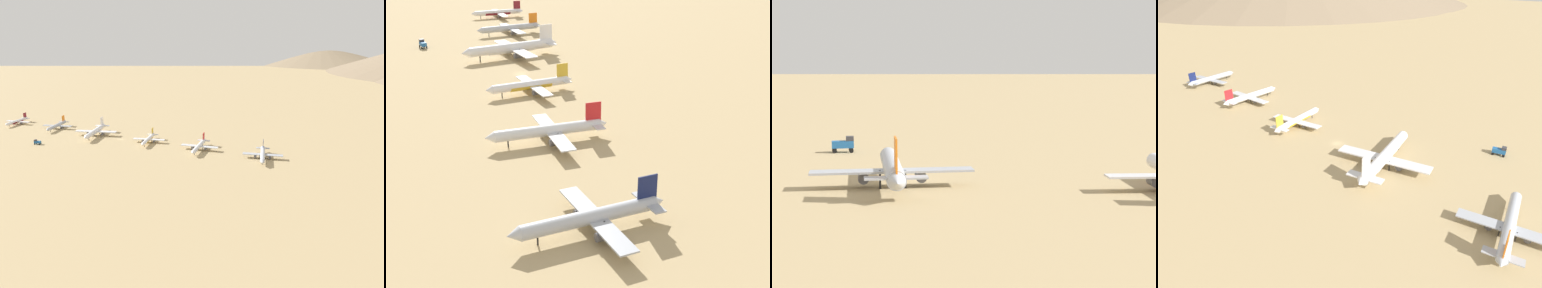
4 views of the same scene
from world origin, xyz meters
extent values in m
plane|color=tan|center=(0.00, 0.00, 0.00)|extent=(1800.00, 1800.00, 0.00)
cylinder|color=white|center=(-13.62, -124.34, 3.20)|extent=(27.58, 4.87, 2.90)
cone|color=white|center=(1.28, -123.26, 3.20)|extent=(2.64, 3.01, 2.84)
cone|color=white|center=(-28.37, -125.41, 3.20)|extent=(2.32, 2.75, 2.61)
cube|color=maroon|center=(-25.63, -125.21, 6.59)|extent=(4.20, 0.57, 5.34)
cube|color=silver|center=(-26.09, -125.25, 3.49)|extent=(3.09, 9.30, 0.27)
cube|color=silver|center=(-14.76, -124.43, 2.69)|extent=(5.68, 26.12, 0.34)
cylinder|color=#4C4C54|center=(-14.48, -119.82, 1.65)|extent=(3.32, 1.98, 1.75)
cylinder|color=#4C4C54|center=(-13.82, -128.94, 1.65)|extent=(3.32, 1.98, 1.75)
cylinder|color=black|center=(-3.22, -123.59, 1.46)|extent=(0.34, 0.34, 2.91)
cylinder|color=black|center=(-15.66, -122.50, 1.46)|extent=(0.34, 0.34, 2.91)
cylinder|color=black|center=(-15.38, -126.46, 1.46)|extent=(0.34, 0.34, 2.91)
cylinder|color=maroon|center=(-13.62, -124.34, 2.98)|extent=(15.26, 3.99, 2.90)
cylinder|color=#B2B7C1|center=(-10.92, -74.55, 3.52)|extent=(30.31, 8.14, 3.19)
cone|color=#B2B7C1|center=(5.30, -71.83, 3.52)|extent=(3.16, 3.53, 3.12)
cone|color=#B2B7C1|center=(-26.97, -77.25, 3.52)|extent=(2.79, 3.22, 2.87)
cube|color=orange|center=(-23.99, -76.75, 7.26)|extent=(4.60, 1.05, 5.87)
cube|color=#A4A8B2|center=(-24.49, -76.83, 3.84)|extent=(4.31, 10.37, 0.30)
cube|color=#A4A8B2|center=(-12.16, -74.76, 2.97)|extent=(8.86, 28.82, 0.38)
cylinder|color=#4C4C54|center=(-12.33, -69.69, 1.81)|extent=(3.79, 2.49, 1.93)
cylinder|color=#4C4C54|center=(-10.66, -79.62, 1.81)|extent=(3.79, 2.49, 1.93)
cylinder|color=black|center=(0.40, -72.65, 1.60)|extent=(0.37, 0.37, 3.20)
cylinder|color=black|center=(-13.35, -72.75, 1.60)|extent=(0.37, 0.37, 3.20)
cylinder|color=black|center=(-12.63, -77.05, 1.60)|extent=(0.37, 0.37, 3.20)
cylinder|color=white|center=(-2.06, -26.44, 4.53)|extent=(38.88, 11.71, 4.10)
cone|color=white|center=(18.67, -22.26, 4.53)|extent=(4.18, 4.62, 4.02)
cone|color=white|center=(-22.58, -30.59, 4.53)|extent=(3.69, 4.21, 3.69)
cube|color=white|center=(-18.77, -29.82, 9.33)|extent=(5.89, 1.55, 7.55)
cube|color=silver|center=(-19.40, -29.95, 4.94)|extent=(5.95, 13.37, 0.39)
cube|color=silver|center=(-3.65, -26.77, 3.81)|extent=(12.55, 37.02, 0.49)
cylinder|color=#4C4C54|center=(-4.08, -20.25, 2.33)|extent=(4.93, 3.33, 2.48)
cylinder|color=#4C4C54|center=(-1.52, -32.94, 2.33)|extent=(4.93, 3.33, 2.48)
cylinder|color=black|center=(12.41, -23.52, 2.06)|extent=(0.47, 0.47, 4.12)
cylinder|color=black|center=(-5.26, -24.23, 2.06)|extent=(0.47, 0.47, 4.12)
cylinder|color=black|center=(-4.15, -29.73, 2.06)|extent=(0.47, 0.47, 4.12)
cylinder|color=white|center=(-2.06, -26.44, 4.22)|extent=(21.75, 8.26, 4.11)
cylinder|color=white|center=(1.90, 26.71, 3.32)|extent=(28.60, 7.00, 3.00)
cone|color=white|center=(17.24, 28.90, 3.32)|extent=(2.92, 3.27, 2.94)
cone|color=white|center=(-13.29, 24.54, 3.32)|extent=(2.57, 2.99, 2.70)
cube|color=gold|center=(-10.47, 24.95, 6.84)|extent=(4.34, 0.89, 5.54)
cube|color=silver|center=(-10.94, 24.88, 3.62)|extent=(3.85, 9.75, 0.28)
cube|color=silver|center=(0.72, 26.55, 2.80)|extent=(7.72, 27.17, 0.36)
cylinder|color=#4C4C54|center=(0.68, 31.33, 1.71)|extent=(3.54, 2.27, 1.82)
cylinder|color=#4C4C54|center=(2.02, 21.94, 1.71)|extent=(3.54, 2.27, 1.82)
cylinder|color=black|center=(12.61, 28.24, 1.51)|extent=(0.35, 0.35, 3.02)
cylinder|color=black|center=(-0.35, 28.47, 1.51)|extent=(0.35, 0.35, 3.02)
cylinder|color=black|center=(0.23, 24.40, 1.51)|extent=(0.35, 0.35, 3.02)
cylinder|color=gold|center=(1.90, 26.71, 3.10)|extent=(15.92, 5.19, 3.01)
cylinder|color=silver|center=(7.52, 72.34, 3.61)|extent=(31.03, 4.13, 3.27)
cone|color=silver|center=(24.36, 72.81, 3.61)|extent=(2.84, 3.28, 3.20)
cone|color=silver|center=(-9.16, 71.87, 3.61)|extent=(2.49, 3.01, 2.94)
cube|color=red|center=(-6.06, 71.96, 7.44)|extent=(4.73, 0.43, 6.02)
cube|color=silver|center=(-6.58, 71.94, 3.94)|extent=(3.04, 10.39, 0.31)
cube|color=silver|center=(6.23, 72.30, 3.04)|extent=(5.12, 29.34, 0.39)
cylinder|color=#4C4C54|center=(6.77, 77.48, 1.86)|extent=(3.66, 2.08, 1.98)
cylinder|color=#4C4C54|center=(7.06, 67.17, 1.86)|extent=(3.66, 2.08, 1.98)
cylinder|color=black|center=(19.27, 72.67, 1.64)|extent=(0.38, 0.38, 3.28)
cylinder|color=black|center=(5.30, 74.51, 1.64)|extent=(0.38, 0.38, 3.28)
cylinder|color=black|center=(5.43, 70.04, 1.64)|extent=(0.38, 0.38, 3.28)
cylinder|color=#B2B7C1|center=(11.84, 121.62, 3.55)|extent=(30.61, 6.82, 3.21)
cone|color=#B2B7C1|center=(28.29, 123.60, 3.55)|extent=(3.06, 3.45, 3.15)
cone|color=#B2B7C1|center=(-4.45, 119.67, 3.55)|extent=(2.70, 3.15, 2.89)
cube|color=#141E51|center=(-1.43, 120.03, 7.31)|extent=(4.65, 0.85, 5.92)
cube|color=#A4A8B2|center=(-1.93, 119.97, 3.87)|extent=(3.90, 10.40, 0.30)
cube|color=#A4A8B2|center=(10.58, 121.47, 2.99)|extent=(7.62, 29.05, 0.38)
cylinder|color=#4C4C54|center=(10.65, 126.59, 1.83)|extent=(3.76, 2.35, 1.94)
cylinder|color=#4C4C54|center=(11.86, 116.51, 1.83)|extent=(3.76, 2.35, 1.94)
cylinder|color=black|center=(23.32, 123.00, 1.62)|extent=(0.37, 0.37, 3.23)
cylinder|color=black|center=(9.48, 123.55, 1.62)|extent=(0.37, 0.37, 3.23)
cylinder|color=black|center=(10.00, 119.19, 1.62)|extent=(0.37, 0.37, 3.23)
cube|color=#1E5999|center=(34.27, -57.37, 1.95)|extent=(3.34, 5.57, 1.70)
cube|color=#333338|center=(34.63, -59.03, 3.35)|extent=(2.40, 2.19, 1.10)
cylinder|color=black|center=(35.81, -59.06, 0.55)|extent=(0.57, 1.15, 1.10)
cylinder|color=black|center=(33.56, -59.54, 0.55)|extent=(0.57, 1.15, 1.10)
cylinder|color=black|center=(34.98, -55.19, 0.55)|extent=(0.57, 1.15, 1.10)
cylinder|color=black|center=(32.73, -55.67, 0.55)|extent=(0.57, 1.15, 1.10)
camera|label=1|loc=(253.43, 148.45, 85.85)|focal=32.78mm
camera|label=2|loc=(44.85, 216.51, 62.35)|focal=52.83mm
camera|label=3|loc=(-134.92, -89.39, 22.60)|focal=66.65mm
camera|label=4|loc=(-94.47, -85.54, 66.29)|focal=30.88mm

